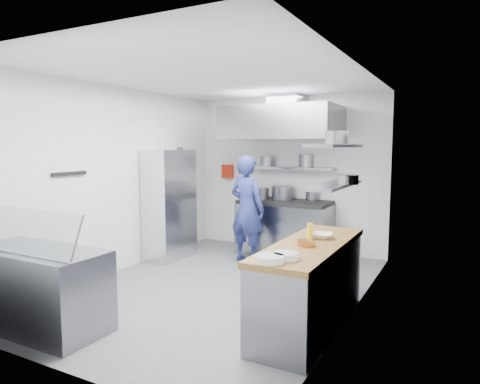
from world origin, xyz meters
The scene contains 36 objects.
floor centered at (0.00, 0.00, 0.00)m, with size 5.00×5.00×0.00m, color #525255.
ceiling centered at (0.00, 0.00, 2.80)m, with size 5.00×5.00×0.00m, color silver.
wall_back centered at (0.00, 2.50, 1.40)m, with size 3.60×0.02×2.80m, color white.
wall_front centered at (0.00, -2.50, 1.40)m, with size 3.60×0.02×2.80m, color white.
wall_left centered at (-1.80, 0.00, 1.40)m, with size 5.00×0.02×2.80m, color white.
wall_right centered at (1.80, 0.00, 1.40)m, with size 5.00×0.02×2.80m, color white.
gas_range centered at (0.10, 2.10, 0.45)m, with size 1.60×0.80×0.90m, color gray.
cooktop centered at (0.10, 2.10, 0.93)m, with size 1.57×0.78×0.06m, color black.
stock_pot_left centered at (-0.38, 2.10, 1.06)m, with size 0.29×0.29×0.20m, color slate.
stock_pot_mid centered at (-0.02, 2.27, 1.08)m, with size 0.38×0.38×0.24m, color slate.
stock_pot_right centered at (0.49, 2.45, 1.04)m, with size 0.24×0.24×0.16m, color slate.
over_range_shelf centered at (0.10, 2.34, 1.52)m, with size 1.60×0.30×0.04m, color gray.
shelf_pot_a centered at (-0.37, 2.38, 1.63)m, with size 0.25×0.25×0.18m, color slate.
shelf_pot_b centered at (0.34, 2.57, 1.65)m, with size 0.32×0.32×0.22m, color slate.
extractor_hood centered at (0.10, 1.93, 2.30)m, with size 1.90×1.15×0.55m, color gray.
hood_duct centered at (0.10, 2.15, 2.68)m, with size 0.55×0.55×0.24m, color slate.
red_firebox centered at (-1.25, 2.44, 1.42)m, with size 0.22×0.10×0.26m, color #A91E0D.
chef centered at (-0.26, 1.35, 0.88)m, with size 0.64×0.42×1.76m, color navy.
wire_rack centered at (-1.53, 0.94, 0.93)m, with size 0.50×0.90×1.85m, color silver.
rack_bin_a centered at (-1.53, 1.10, 0.80)m, with size 0.16×0.20×0.18m, color white.
rack_bin_b centered at (-1.53, 1.39, 1.30)m, with size 0.14×0.18×0.16m, color yellow.
rack_jar centered at (-1.48, 1.19, 1.80)m, with size 0.10×0.10×0.18m, color black.
knife_strip centered at (-1.78, -0.90, 1.55)m, with size 0.04×0.55×0.05m, color black.
prep_counter_base centered at (1.48, -0.60, 0.42)m, with size 0.62×2.00×0.84m, color gray.
prep_counter_top centered at (1.48, -0.60, 0.87)m, with size 0.65×2.04×0.06m, color brown.
plate_stack_a centered at (1.40, -1.48, 0.93)m, with size 0.26×0.26×0.06m, color white.
plate_stack_b centered at (1.48, -1.31, 0.93)m, with size 0.23×0.23×0.06m, color white.
copper_pan centered at (1.48, -0.74, 0.93)m, with size 0.18×0.18×0.06m, color #B46932.
squeeze_bottle centered at (1.41, -0.42, 0.99)m, with size 0.06×0.06×0.18m, color yellow.
mixing_bowl centered at (1.51, -0.31, 0.93)m, with size 0.24×0.24×0.06m, color white.
wall_shelf_lower centered at (1.64, -0.30, 1.50)m, with size 0.30×1.30×0.04m, color gray.
wall_shelf_upper centered at (1.64, -0.30, 1.92)m, with size 0.30×1.30×0.04m, color gray.
shelf_pot_c centered at (1.81, -0.40, 1.57)m, with size 0.21×0.21×0.10m, color slate.
shelf_pot_d centered at (1.61, -0.16, 2.01)m, with size 0.26×0.26×0.14m, color slate.
display_case centered at (-1.00, -2.00, 0.42)m, with size 1.50×0.70×0.85m, color gray.
display_glass centered at (-1.00, -2.12, 1.07)m, with size 1.47×0.02×0.45m, color silver.
Camera 1 is at (2.89, -4.85, 1.92)m, focal length 32.00 mm.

